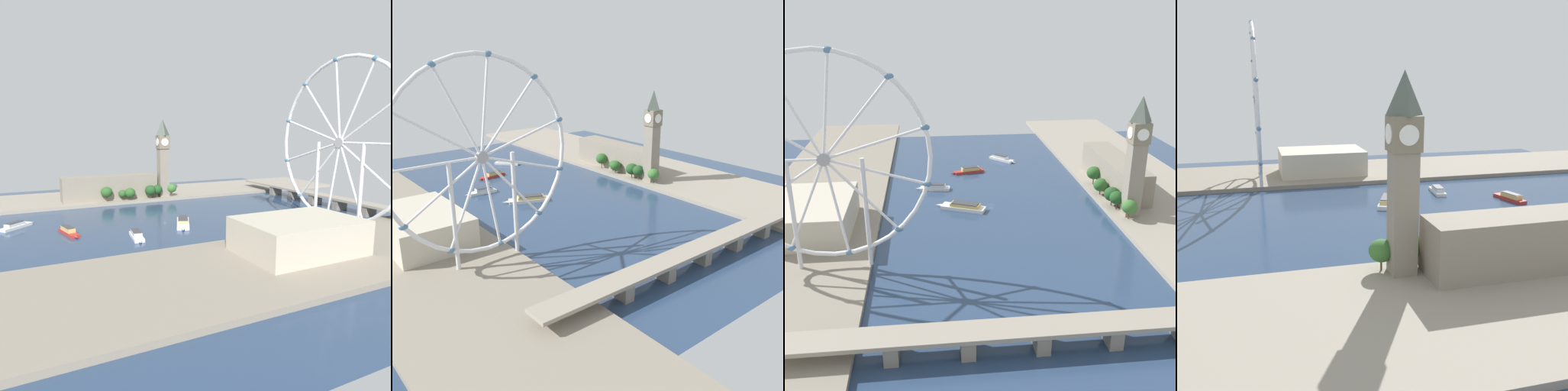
% 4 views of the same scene
% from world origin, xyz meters
% --- Properties ---
extents(ground_plane, '(415.83, 415.83, 0.00)m').
position_xyz_m(ground_plane, '(0.00, 0.00, 0.00)').
color(ground_plane, navy).
extents(riverbank_left, '(90.00, 520.00, 3.00)m').
position_xyz_m(riverbank_left, '(-122.92, 0.00, 1.50)').
color(riverbank_left, gray).
rests_on(riverbank_left, ground_plane).
extents(riverbank_right, '(90.00, 520.00, 3.00)m').
position_xyz_m(riverbank_right, '(122.92, 0.00, 1.50)').
color(riverbank_right, gray).
rests_on(riverbank_right, ground_plane).
extents(clock_tower, '(12.65, 12.65, 80.45)m').
position_xyz_m(clock_tower, '(-90.88, 34.08, 44.96)').
color(clock_tower, gray).
rests_on(clock_tower, riverbank_left).
extents(parliament_block, '(22.00, 93.90, 23.67)m').
position_xyz_m(parliament_block, '(-99.92, -20.87, 14.84)').
color(parliament_block, gray).
rests_on(parliament_block, riverbank_left).
extents(tree_row_embankment, '(14.05, 79.95, 14.53)m').
position_xyz_m(tree_row_embankment, '(-85.01, 7.40, 11.40)').
color(tree_row_embankment, '#513823').
rests_on(tree_row_embankment, riverbank_left).
extents(ferris_wheel, '(110.36, 3.20, 115.29)m').
position_xyz_m(ferris_wheel, '(96.59, 85.15, 63.03)').
color(ferris_wheel, silver).
rests_on(ferris_wheel, riverbank_right).
extents(riverside_hall, '(46.20, 67.33, 19.51)m').
position_xyz_m(riverside_hall, '(117.01, 35.28, 12.76)').
color(riverside_hall, '#BCB29E').
rests_on(riverside_hall, riverbank_right).
extents(river_bridge, '(227.83, 14.32, 10.75)m').
position_xyz_m(river_bridge, '(0.00, 160.18, 7.92)').
color(river_bridge, gray).
rests_on(river_bridge, ground_plane).
extents(tour_boat_0, '(23.28, 24.56, 4.99)m').
position_xyz_m(tour_boat_0, '(-24.12, -108.55, 1.99)').
color(tour_boat_0, white).
rests_on(tour_boat_0, ground_plane).
extents(tour_boat_1, '(30.02, 11.60, 5.12)m').
position_xyz_m(tour_boat_1, '(9.73, -75.66, 2.07)').
color(tour_boat_1, '#B22D28').
rests_on(tour_boat_1, ground_plane).
extents(tour_boat_2, '(27.44, 9.35, 5.05)m').
position_xyz_m(tour_boat_2, '(40.21, -35.96, 2.06)').
color(tour_boat_2, white).
rests_on(tour_boat_2, ground_plane).
extents(tour_boat_3, '(36.31, 21.02, 5.45)m').
position_xyz_m(tour_boat_3, '(21.06, 6.69, 2.27)').
color(tour_boat_3, white).
rests_on(tour_boat_3, ground_plane).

